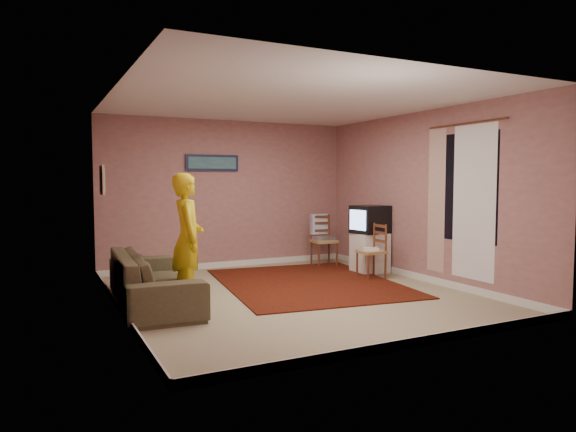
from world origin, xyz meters
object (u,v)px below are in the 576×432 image
sofa (153,279)px  person (188,239)px  crt_tv (370,219)px  tv_cabinet (370,253)px  chair_a (324,235)px  chair_b (371,245)px

sofa → person: bearing=-101.7°
crt_tv → sofa: size_ratio=0.27×
person → sofa: bearing=85.5°
tv_cabinet → sofa: tv_cabinet is taller
tv_cabinet → crt_tv: crt_tv is taller
chair_a → chair_b: bearing=-81.8°
chair_b → person: (-3.05, -0.35, 0.29)m
tv_cabinet → crt_tv: (-0.01, -0.00, 0.56)m
crt_tv → sofa: bearing=-176.2°
crt_tv → chair_a: 1.04m
person → tv_cabinet: bearing=-66.3°
crt_tv → chair_b: size_ratio=1.27×
crt_tv → chair_a: bearing=103.9°
crt_tv → chair_a: (-0.35, 0.93, -0.33)m
chair_a → person: person is taller
crt_tv → person: (-3.33, -0.79, -0.07)m
crt_tv → chair_b: crt_tv is taller
chair_b → sofa: bearing=-83.2°
tv_cabinet → crt_tv: bearing=-173.5°
chair_a → sofa: chair_a is taller
chair_b → sofa: 3.48m
tv_cabinet → chair_b: bearing=-123.0°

